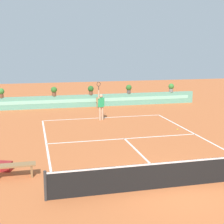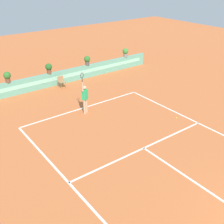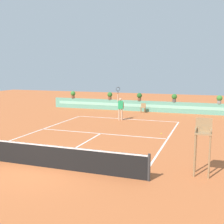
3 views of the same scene
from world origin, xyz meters
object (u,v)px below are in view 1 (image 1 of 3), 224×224
(potted_plant_far_right, at_px, (171,87))
(potted_plant_centre, at_px, (91,90))
(tennis_player, at_px, (101,105))
(potted_plant_far_left, at_px, (1,92))
(bench_courtside, at_px, (14,168))
(ball_kid_chair, at_px, (99,102))
(potted_plant_right, at_px, (129,88))
(gear_bag, at_px, (3,166))
(tennis_ball_near_baseline, at_px, (178,129))
(potted_plant_left, at_px, (54,91))

(potted_plant_far_right, bearing_deg, potted_plant_centre, 180.00)
(tennis_player, relative_size, potted_plant_far_left, 3.57)
(bench_courtside, bearing_deg, potted_plant_far_right, 48.63)
(ball_kid_chair, xyz_separation_m, potted_plant_far_right, (6.50, 0.73, 0.93))
(ball_kid_chair, distance_m, potted_plant_right, 2.94)
(gear_bag, xyz_separation_m, tennis_player, (5.68, 8.16, 0.87))
(potted_plant_right, height_order, potted_plant_far_left, same)
(gear_bag, xyz_separation_m, tennis_ball_near_baseline, (9.52, 4.43, -0.15))
(bench_courtside, relative_size, potted_plant_far_right, 2.21)
(ball_kid_chair, distance_m, potted_plant_far_left, 7.59)
(potted_plant_right, distance_m, potted_plant_left, 6.19)
(tennis_player, relative_size, potted_plant_far_right, 3.57)
(potted_plant_left, height_order, potted_plant_far_left, same)
(tennis_ball_near_baseline, distance_m, potted_plant_far_right, 9.63)
(ball_kid_chair, distance_m, bench_courtside, 14.70)
(tennis_ball_near_baseline, height_order, potted_plant_far_right, potted_plant_far_right)
(gear_bag, relative_size, potted_plant_far_right, 0.97)
(tennis_player, bearing_deg, potted_plant_right, 56.27)
(potted_plant_centre, distance_m, potted_plant_far_right, 7.05)
(potted_plant_right, relative_size, potted_plant_far_left, 1.00)
(tennis_player, distance_m, potted_plant_right, 6.22)
(tennis_ball_near_baseline, distance_m, potted_plant_right, 9.01)
(bench_courtside, xyz_separation_m, gear_bag, (-0.47, 0.84, -0.20))
(potted_plant_far_right, height_order, potted_plant_left, same)
(potted_plant_centre, height_order, potted_plant_far_left, same)
(ball_kid_chair, xyz_separation_m, tennis_player, (-0.76, -4.43, 0.57))
(potted_plant_far_right, relative_size, potted_plant_far_left, 1.00)
(tennis_player, xyz_separation_m, potted_plant_far_right, (7.26, 5.16, 0.36))
(ball_kid_chair, relative_size, gear_bag, 1.21)
(potted_plant_right, bearing_deg, tennis_player, -123.73)
(ball_kid_chair, height_order, potted_plant_far_right, potted_plant_far_right)
(bench_courtside, bearing_deg, potted_plant_far_left, 96.17)
(gear_bag, distance_m, tennis_player, 9.98)
(bench_courtside, relative_size, potted_plant_right, 2.21)
(tennis_ball_near_baseline, height_order, potted_plant_centre, potted_plant_centre)
(bench_courtside, height_order, tennis_ball_near_baseline, bench_courtside)
(tennis_player, xyz_separation_m, potted_plant_left, (-2.74, 5.16, 0.36))
(ball_kid_chair, bearing_deg, tennis_ball_near_baseline, -69.33)
(gear_bag, xyz_separation_m, potted_plant_right, (9.13, 13.32, 1.23))
(bench_courtside, height_order, potted_plant_centre, potted_plant_centre)
(tennis_player, height_order, potted_plant_right, tennis_player)
(tennis_ball_near_baseline, relative_size, potted_plant_far_right, 0.09)
(bench_courtside, bearing_deg, potted_plant_right, 58.57)
(tennis_player, bearing_deg, ball_kid_chair, 80.29)
(bench_courtside, xyz_separation_m, potted_plant_far_right, (12.47, 14.16, 1.04))
(potted_plant_left, bearing_deg, potted_plant_right, 0.00)
(gear_bag, relative_size, tennis_player, 0.27)
(tennis_ball_near_baseline, bearing_deg, potted_plant_left, 126.49)
(potted_plant_far_right, bearing_deg, potted_plant_right, 180.00)
(tennis_player, xyz_separation_m, potted_plant_centre, (0.22, 5.16, 0.36))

